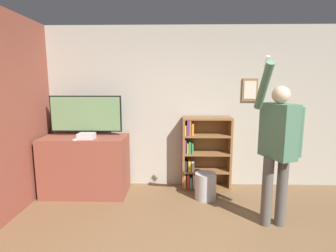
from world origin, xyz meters
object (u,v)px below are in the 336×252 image
game_console (87,136)px  waste_bin (205,186)px  television (86,115)px  person (278,143)px  bookshelf (202,154)px

game_console → waste_bin: bearing=-0.2°
television → person: person is taller
game_console → waste_bin: (1.81, -0.01, -0.78)m
television → waste_bin: size_ratio=2.82×
bookshelf → person: (0.77, -1.19, 0.48)m
person → television: bearing=-132.8°
television → bookshelf: television is taller
waste_bin → game_console: bearing=179.8°
television → game_console: 0.42m
television → game_console: (0.09, -0.29, -0.29)m
game_console → bookshelf: (1.80, 0.43, -0.40)m
waste_bin → television: bearing=171.2°
person → waste_bin: 1.37m
television → game_console: bearing=-72.6°
television → waste_bin: bearing=-8.8°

